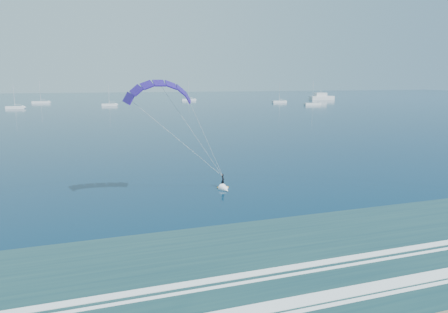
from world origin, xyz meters
TOP-DOWN VIEW (x-y plane):
  - kitesurfer_rig at (2.23, 28.78)m, footprint 13.76×6.30m
  - motor_yacht at (140.16, 224.72)m, footprint 17.24×4.60m
  - sailboat_1 at (-41.70, 192.67)m, footprint 7.82×2.40m
  - sailboat_2 at (-35.64, 238.63)m, footprint 9.52×2.40m
  - sailboat_3 at (0.62, 200.43)m, footprint 7.66×2.40m
  - sailboat_4 at (51.98, 241.51)m, footprint 9.22×2.40m
  - sailboat_5 at (96.97, 200.72)m, footprint 8.70×2.40m
  - sailboat_6 at (103.02, 173.51)m, footprint 9.23×2.40m

SIDE VIEW (x-z plane):
  - sailboat_1 at x=-41.70m, z-range -4.75..6.11m
  - sailboat_3 at x=0.62m, z-range -4.71..6.07m
  - sailboat_5 at x=96.97m, z-range -5.26..6.62m
  - sailboat_6 at x=103.02m, z-range -5.53..6.90m
  - sailboat_4 at x=51.98m, z-range -5.55..6.92m
  - sailboat_2 at x=-35.64m, z-range -5.67..7.05m
  - motor_yacht at x=140.16m, z-range -1.54..5.29m
  - kitesurfer_rig at x=2.23m, z-range 0.30..14.23m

